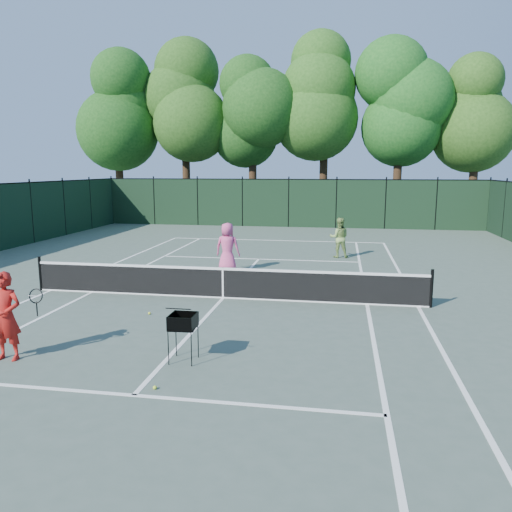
% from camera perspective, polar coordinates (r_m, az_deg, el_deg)
% --- Properties ---
extents(ground, '(90.00, 90.00, 0.00)m').
position_cam_1_polar(ground, '(14.63, -3.79, -4.83)').
color(ground, '#47564A').
rests_on(ground, ground).
extents(sideline_doubles_left, '(0.10, 23.77, 0.01)m').
position_cam_1_polar(sideline_doubles_left, '(16.75, -22.40, -3.65)').
color(sideline_doubles_left, white).
rests_on(sideline_doubles_left, ground).
extents(sideline_doubles_right, '(0.10, 23.77, 0.01)m').
position_cam_1_polar(sideline_doubles_right, '(14.40, 18.06, -5.54)').
color(sideline_doubles_right, white).
rests_on(sideline_doubles_right, ground).
extents(sideline_singles_left, '(0.10, 23.77, 0.01)m').
position_cam_1_polar(sideline_singles_left, '(16.07, -18.24, -3.95)').
color(sideline_singles_left, white).
rests_on(sideline_singles_left, ground).
extents(sideline_singles_right, '(0.10, 23.77, 0.01)m').
position_cam_1_polar(sideline_singles_right, '(14.26, 12.58, -5.43)').
color(sideline_singles_right, white).
rests_on(sideline_singles_right, ground).
extents(baseline_far, '(10.97, 0.10, 0.01)m').
position_cam_1_polar(baseline_far, '(26.11, 2.30, 1.80)').
color(baseline_far, white).
rests_on(baseline_far, ground).
extents(service_line_near, '(8.23, 0.10, 0.01)m').
position_cam_1_polar(service_line_near, '(8.89, -13.78, -15.20)').
color(service_line_near, white).
rests_on(service_line_near, ground).
extents(service_line_far, '(8.23, 0.10, 0.01)m').
position_cam_1_polar(service_line_far, '(20.75, 0.33, -0.35)').
color(service_line_far, white).
rests_on(service_line_far, ground).
extents(center_service_line, '(0.10, 12.80, 0.01)m').
position_cam_1_polar(center_service_line, '(14.63, -3.79, -4.82)').
color(center_service_line, white).
rests_on(center_service_line, ground).
extents(tennis_net, '(11.69, 0.09, 1.06)m').
position_cam_1_polar(tennis_net, '(14.51, -3.81, -3.01)').
color(tennis_net, black).
rests_on(tennis_net, ground).
extents(fence_far, '(24.00, 0.05, 3.00)m').
position_cam_1_polar(fence_far, '(31.99, 3.75, 6.00)').
color(fence_far, black).
rests_on(fence_far, ground).
extents(tree_0, '(6.40, 6.40, 13.14)m').
position_cam_1_polar(tree_0, '(39.09, -15.68, 16.18)').
color(tree_0, black).
rests_on(tree_0, ground).
extents(tree_1, '(6.80, 6.80, 13.98)m').
position_cam_1_polar(tree_1, '(37.81, -8.18, 17.47)').
color(tree_1, black).
rests_on(tree_1, ground).
extents(tree_2, '(6.00, 6.00, 12.40)m').
position_cam_1_polar(tree_2, '(36.32, -0.39, 16.35)').
color(tree_2, black).
rests_on(tree_2, ground).
extents(tree_3, '(7.00, 7.00, 14.45)m').
position_cam_1_polar(tree_3, '(36.44, 7.93, 18.26)').
color(tree_3, black).
rests_on(tree_3, ground).
extents(tree_4, '(6.20, 6.20, 12.97)m').
position_cam_1_polar(tree_4, '(35.80, 16.24, 16.72)').
color(tree_4, black).
rests_on(tree_4, ground).
extents(tree_5, '(5.80, 5.80, 12.23)m').
position_cam_1_polar(tree_5, '(37.08, 24.09, 15.34)').
color(tree_5, black).
rests_on(tree_5, ground).
extents(coach, '(0.92, 0.64, 1.77)m').
position_cam_1_polar(coach, '(10.99, -26.67, -6.17)').
color(coach, '#AE1813').
rests_on(coach, ground).
extents(player_pink, '(0.90, 0.61, 1.80)m').
position_cam_1_polar(player_pink, '(18.13, -3.27, 0.99)').
color(player_pink, '#DC4D88').
rests_on(player_pink, ground).
extents(player_green, '(0.85, 0.68, 1.69)m').
position_cam_1_polar(player_green, '(21.33, 9.49, 2.09)').
color(player_green, '#82A351').
rests_on(player_green, ground).
extents(ball_hopper, '(0.54, 0.54, 0.96)m').
position_cam_1_polar(ball_hopper, '(9.87, -8.35, -7.45)').
color(ball_hopper, black).
rests_on(ball_hopper, ground).
extents(loose_ball_near_cart, '(0.07, 0.07, 0.07)m').
position_cam_1_polar(loose_ball_near_cart, '(9.02, -11.49, -14.52)').
color(loose_ball_near_cart, '#CBEB30').
rests_on(loose_ball_near_cart, ground).
extents(loose_ball_midcourt, '(0.07, 0.07, 0.07)m').
position_cam_1_polar(loose_ball_midcourt, '(13.30, -12.08, -6.41)').
color(loose_ball_midcourt, yellow).
rests_on(loose_ball_midcourt, ground).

